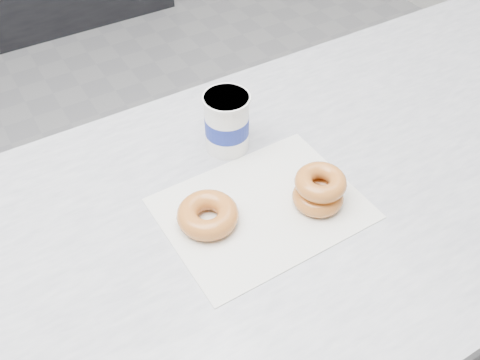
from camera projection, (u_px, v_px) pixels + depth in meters
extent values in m
plane|color=gray|center=(84.00, 305.00, 1.82)|extent=(5.00, 5.00, 0.00)
cube|color=silver|center=(96.00, 291.00, 0.84)|extent=(3.06, 0.76, 0.04)
cube|color=silver|center=(262.00, 208.00, 0.93)|extent=(0.34, 0.26, 0.00)
torus|color=#C28135|center=(208.00, 215.00, 0.90)|extent=(0.14, 0.14, 0.04)
torus|color=#C28135|center=(318.00, 197.00, 0.93)|extent=(0.09, 0.09, 0.03)
torus|color=#C28135|center=(321.00, 182.00, 0.91)|extent=(0.13, 0.13, 0.03)
cylinder|color=white|center=(227.00, 123.00, 1.01)|extent=(0.11, 0.11, 0.12)
cylinder|color=white|center=(226.00, 98.00, 0.97)|extent=(0.09, 0.09, 0.01)
cylinder|color=navy|center=(227.00, 125.00, 1.01)|extent=(0.11, 0.11, 0.04)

